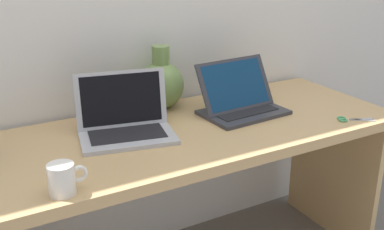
{
  "coord_description": "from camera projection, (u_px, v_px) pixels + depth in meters",
  "views": [
    {
      "loc": [
        -0.81,
        -1.45,
        1.38
      ],
      "look_at": [
        0.0,
        0.0,
        0.75
      ],
      "focal_mm": 44.14,
      "sensor_mm": 36.0,
      "label": 1
    }
  ],
  "objects": [
    {
      "name": "green_vase",
      "position": [
        161.0,
        83.0,
        1.97
      ],
      "size": [
        0.19,
        0.19,
        0.26
      ],
      "color": "#75934C",
      "rests_on": "desk"
    },
    {
      "name": "scissors",
      "position": [
        349.0,
        119.0,
        1.86
      ],
      "size": [
        0.14,
        0.11,
        0.01
      ],
      "color": "#B7B7BC",
      "rests_on": "desk"
    },
    {
      "name": "desk",
      "position": [
        192.0,
        160.0,
        1.84
      ],
      "size": [
        1.63,
        0.64,
        0.7
      ],
      "color": "tan",
      "rests_on": "ground"
    },
    {
      "name": "laptop_right",
      "position": [
        240.0,
        99.0,
        1.93
      ],
      "size": [
        0.35,
        0.25,
        0.21
      ],
      "color": "#333338",
      "rests_on": "desk"
    },
    {
      "name": "coffee_mug",
      "position": [
        63.0,
        179.0,
        1.31
      ],
      "size": [
        0.11,
        0.08,
        0.09
      ],
      "color": "white",
      "rests_on": "desk"
    },
    {
      "name": "laptop_left",
      "position": [
        125.0,
        119.0,
        1.71
      ],
      "size": [
        0.37,
        0.29,
        0.22
      ],
      "color": "#B2B2B7",
      "rests_on": "desk"
    }
  ]
}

